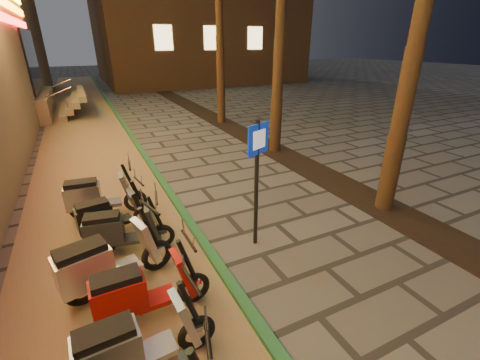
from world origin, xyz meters
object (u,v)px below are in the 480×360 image
scooter_9 (107,216)px  scooter_5 (132,346)px  scooter_6 (139,292)px  scooter_8 (118,231)px  scooter_10 (96,196)px  scooter_7 (104,263)px  pedestrian_sign (257,167)px

scooter_9 → scooter_5: bearing=-99.9°
scooter_5 → scooter_6: scooter_6 is taller
scooter_5 → scooter_8: (0.18, 2.66, -0.02)m
scooter_6 → scooter_10: (-0.31, 3.50, 0.02)m
scooter_5 → scooter_7: 1.67m
pedestrian_sign → scooter_7: pedestrian_sign is taller
scooter_6 → scooter_10: 3.51m
scooter_5 → scooter_6: 0.87m
pedestrian_sign → scooter_10: bearing=114.1°
scooter_7 → scooter_9: (0.20, 1.73, -0.09)m
scooter_8 → scooter_5: bearing=-83.1°
scooter_7 → scooter_10: size_ratio=1.06×
scooter_9 → scooter_10: bearing=88.9°
scooter_9 → scooter_10: 0.96m
pedestrian_sign → scooter_9: bearing=125.7°
scooter_8 → scooter_9: bearing=111.0°
scooter_7 → scooter_10: scooter_7 is taller
pedestrian_sign → scooter_8: bearing=138.0°
scooter_5 → pedestrian_sign: bearing=31.0°
scooter_5 → scooter_8: 2.67m
scooter_5 → scooter_7: scooter_7 is taller
scooter_5 → scooter_8: size_ratio=1.03×
scooter_5 → scooter_6: size_ratio=1.00×
scooter_8 → scooter_10: scooter_10 is taller
scooter_6 → scooter_10: bearing=93.9°
scooter_7 → scooter_8: scooter_7 is taller
scooter_5 → scooter_10: 4.34m
scooter_5 → scooter_10: bearing=87.5°
pedestrian_sign → scooter_7: bearing=160.2°
scooter_9 → scooter_10: (-0.13, 0.95, 0.05)m
pedestrian_sign → scooter_7: (-2.79, -0.17, -1.06)m
scooter_7 → scooter_8: bearing=56.7°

